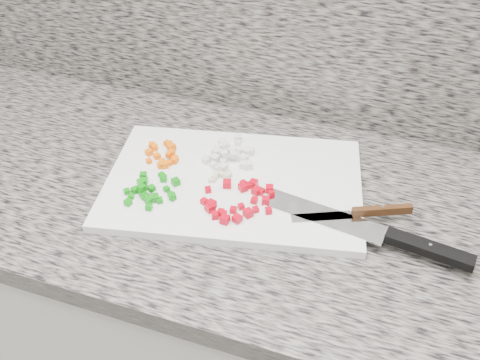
% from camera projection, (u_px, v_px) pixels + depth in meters
% --- Properties ---
extents(cabinet, '(3.92, 0.62, 0.86)m').
position_uv_depth(cabinet, '(253.00, 340.00, 1.32)').
color(cabinet, silver).
rests_on(cabinet, ground).
extents(countertop, '(3.96, 0.64, 0.04)m').
position_uv_depth(countertop, '(256.00, 203.00, 1.04)').
color(countertop, slate).
rests_on(countertop, cabinet).
extents(cutting_board, '(0.55, 0.42, 0.02)m').
position_uv_depth(cutting_board, '(234.00, 183.00, 1.04)').
color(cutting_board, white).
rests_on(cutting_board, countertop).
extents(carrot_pile, '(0.08, 0.09, 0.02)m').
position_uv_depth(carrot_pile, '(164.00, 154.00, 1.09)').
color(carrot_pile, '#F06205').
rests_on(carrot_pile, cutting_board).
extents(onion_pile, '(0.11, 0.13, 0.02)m').
position_uv_depth(onion_pile, '(230.00, 154.00, 1.09)').
color(onion_pile, silver).
rests_on(onion_pile, cutting_board).
extents(green_pepper_pile, '(0.10, 0.11, 0.02)m').
position_uv_depth(green_pepper_pile, '(151.00, 190.00, 1.00)').
color(green_pepper_pile, '#0B7F0C').
rests_on(green_pepper_pile, cutting_board).
extents(red_pepper_pile, '(0.14, 0.13, 0.01)m').
position_uv_depth(red_pepper_pile, '(240.00, 200.00, 0.98)').
color(red_pepper_pile, '#BC0215').
rests_on(red_pepper_pile, cutting_board).
extents(garlic_pile, '(0.04, 0.05, 0.01)m').
position_uv_depth(garlic_pile, '(222.00, 175.00, 1.04)').
color(garlic_pile, beige).
rests_on(garlic_pile, cutting_board).
extents(chef_knife, '(0.37, 0.10, 0.02)m').
position_uv_depth(chef_knife, '(391.00, 237.00, 0.91)').
color(chef_knife, silver).
rests_on(chef_knife, cutting_board).
extents(paring_knife, '(0.21, 0.11, 0.02)m').
position_uv_depth(paring_knife, '(367.00, 212.00, 0.96)').
color(paring_knife, silver).
rests_on(paring_knife, cutting_board).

